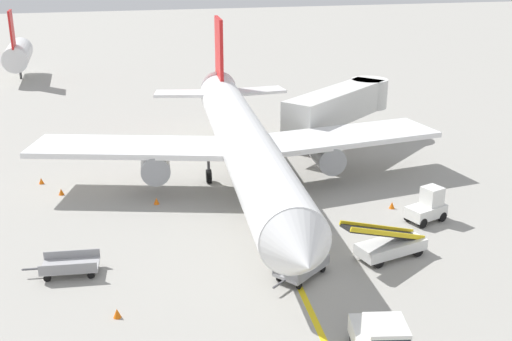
{
  "coord_description": "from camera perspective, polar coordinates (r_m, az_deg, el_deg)",
  "views": [
    {
      "loc": [
        -9.44,
        -25.34,
        15.36
      ],
      "look_at": [
        0.18,
        9.31,
        2.5
      ],
      "focal_mm": 43.22,
      "sensor_mm": 36.0,
      "label": 1
    }
  ],
  "objects": [
    {
      "name": "safety_cone_nose_right",
      "position": [
        45.52,
        -19.26,
        -0.9
      ],
      "size": [
        0.36,
        0.36,
        0.44
      ],
      "primitive_type": "cone",
      "color": "orange",
      "rests_on": "ground"
    },
    {
      "name": "baggage_cart_empty_trailing",
      "position": [
        31.08,
        4.21,
        -9.01
      ],
      "size": [
        3.51,
        2.91,
        0.94
      ],
      "color": "#A5A5A8",
      "rests_on": "ground"
    },
    {
      "name": "belt_loader_forward_hold",
      "position": [
        33.43,
        12.24,
        -6.67
      ],
      "size": [
        5.16,
        2.32,
        2.59
      ],
      "color": "silver",
      "rests_on": "ground"
    },
    {
      "name": "baggage_tug_near_wing",
      "position": [
        38.32,
        15.63,
        -3.22
      ],
      "size": [
        2.68,
        1.96,
        2.1
      ],
      "color": "silver",
      "rests_on": "ground"
    },
    {
      "name": "distant_aircraft_far_left",
      "position": [
        83.84,
        -21.18,
        10.05
      ],
      "size": [
        3.0,
        10.1,
        8.8
      ],
      "color": "silver",
      "rests_on": "ground"
    },
    {
      "name": "ground_plane",
      "position": [
        31.1,
        4.33,
        -9.98
      ],
      "size": [
        300.0,
        300.0,
        0.0
      ],
      "primitive_type": "plane",
      "color": "#9E9B93"
    },
    {
      "name": "safety_cone_tail_area",
      "position": [
        28.66,
        -12.74,
        -12.76
      ],
      "size": [
        0.36,
        0.36,
        0.44
      ],
      "primitive_type": "cone",
      "color": "orange",
      "rests_on": "ground"
    },
    {
      "name": "taxi_line_yellow",
      "position": [
        35.34,
        1.88,
        -6.09
      ],
      "size": [
        8.52,
        79.61,
        0.01
      ],
      "primitive_type": "cube",
      "rotation": [
        0.0,
        0.0,
        -0.1
      ],
      "color": "yellow",
      "rests_on": "ground"
    },
    {
      "name": "safety_cone_wingtip_right",
      "position": [
        43.05,
        -17.58,
        -1.88
      ],
      "size": [
        0.36,
        0.36,
        0.44
      ],
      "primitive_type": "cone",
      "color": "orange",
      "rests_on": "ground"
    },
    {
      "name": "airliner",
      "position": [
        41.17,
        -1.25,
        2.81
      ],
      "size": [
        28.46,
        35.34,
        10.1
      ],
      "color": "white",
      "rests_on": "ground"
    },
    {
      "name": "safety_cone_wingtip_left",
      "position": [
        40.07,
        -9.2,
        -2.79
      ],
      "size": [
        0.36,
        0.36,
        0.44
      ],
      "primitive_type": "cone",
      "color": "orange",
      "rests_on": "ground"
    },
    {
      "name": "baggage_cart_loaded",
      "position": [
        32.6,
        -16.83,
        -8.43
      ],
      "size": [
        3.83,
        1.9,
        0.94
      ],
      "color": "#A5A5A8",
      "rests_on": "ground"
    },
    {
      "name": "jet_bridge",
      "position": [
        51.48,
        8.18,
        6.2
      ],
      "size": [
        11.68,
        9.74,
        4.85
      ],
      "color": "silver",
      "rests_on": "ground"
    },
    {
      "name": "safety_cone_nose_left",
      "position": [
        39.84,
        12.47,
        -3.15
      ],
      "size": [
        0.36,
        0.36,
        0.44
      ],
      "primitive_type": "cone",
      "color": "orange",
      "rests_on": "ground"
    },
    {
      "name": "ground_crew_marshaller",
      "position": [
        37.28,
        1.24,
        -3.13
      ],
      "size": [
        0.36,
        0.24,
        1.7
      ],
      "color": "#26262D",
      "rests_on": "ground"
    }
  ]
}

